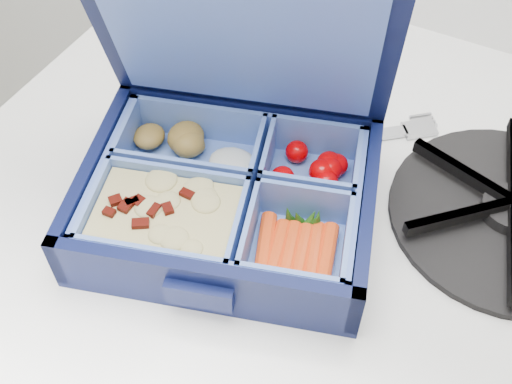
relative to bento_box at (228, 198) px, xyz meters
The scene contains 4 objects.
bento_box is the anchor object (origin of this frame).
burner_grate 0.23m from the bento_box, 27.73° to the left, with size 0.20×0.20×0.03m, color black.
burner_grate_rear 0.21m from the bento_box, 117.38° to the left, with size 0.17×0.17×0.02m, color black.
fork 0.13m from the bento_box, 70.74° to the left, with size 0.02×0.18×0.01m, color #AAAAAF, non-canonical shape.
Camera 1 is at (-0.08, 1.31, 1.36)m, focal length 45.00 mm.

